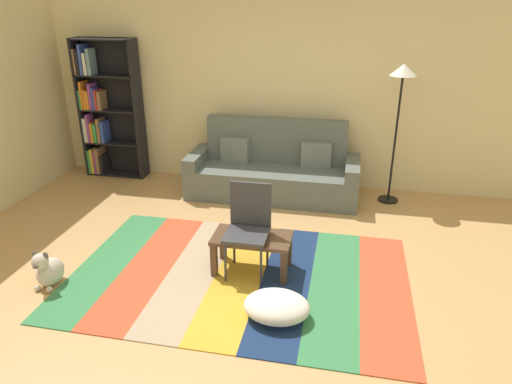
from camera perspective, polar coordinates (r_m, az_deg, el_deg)
ground_plane at (r=4.64m, az=-1.10°, el=-10.01°), size 14.00×14.00×0.00m
back_wall at (r=6.51m, az=3.81°, el=12.55°), size 6.80×0.10×2.70m
rug at (r=4.60m, az=-2.11°, el=-10.27°), size 3.22×2.12×0.01m
couch at (r=6.29m, az=2.14°, el=2.60°), size 2.26×0.80×1.00m
bookshelf at (r=7.21m, az=-18.14°, el=9.36°), size 0.90×0.28×1.99m
coffee_table at (r=4.53m, az=-0.49°, el=-6.27°), size 0.76×0.41×0.37m
pouf at (r=4.02m, az=2.54°, el=-13.82°), size 0.56×0.45×0.22m
dog at (r=4.81m, az=-24.07°, el=-8.73°), size 0.22×0.35×0.40m
standing_lamp at (r=6.02m, az=17.36°, el=11.98°), size 0.32×0.32×1.77m
tv_remote at (r=4.49m, az=-0.44°, el=-5.33°), size 0.12×0.15×0.02m
folding_chair at (r=4.44m, az=-0.91°, el=-3.63°), size 0.40×0.40×0.90m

